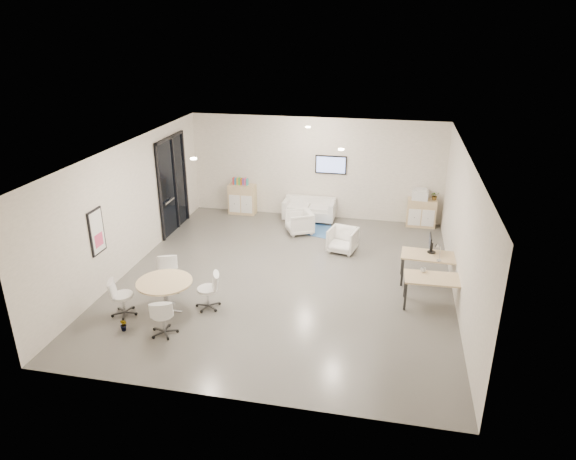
% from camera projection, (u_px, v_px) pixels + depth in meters
% --- Properties ---
extents(room_shell, '(9.60, 10.60, 4.80)m').
position_uv_depth(room_shell, '(286.00, 218.00, 12.12)').
color(room_shell, '#575550').
rests_on(room_shell, ground).
extents(glass_door, '(0.09, 1.90, 2.85)m').
position_uv_depth(glass_door, '(173.00, 182.00, 15.18)').
color(glass_door, black).
rests_on(glass_door, room_shell).
extents(artwork, '(0.05, 0.54, 1.04)m').
position_uv_depth(artwork, '(97.00, 232.00, 11.44)').
color(artwork, black).
rests_on(artwork, room_shell).
extents(wall_tv, '(0.98, 0.06, 0.58)m').
position_uv_depth(wall_tv, '(331.00, 165.00, 16.02)').
color(wall_tv, black).
rests_on(wall_tv, room_shell).
extents(ceiling_spots, '(3.14, 4.14, 0.03)m').
position_uv_depth(ceiling_spots, '(285.00, 144.00, 12.32)').
color(ceiling_spots, '#FFEAC6').
rests_on(ceiling_spots, room_shell).
extents(sideboard_left, '(0.87, 0.45, 0.98)m').
position_uv_depth(sideboard_left, '(242.00, 199.00, 16.84)').
color(sideboard_left, tan).
rests_on(sideboard_left, room_shell).
extents(sideboard_right, '(0.87, 0.42, 0.87)m').
position_uv_depth(sideboard_right, '(421.00, 213.00, 15.79)').
color(sideboard_right, tan).
rests_on(sideboard_right, room_shell).
extents(books, '(0.50, 0.14, 0.22)m').
position_uv_depth(books, '(240.00, 181.00, 16.62)').
color(books, red).
rests_on(books, sideboard_left).
extents(printer, '(0.51, 0.44, 0.34)m').
position_uv_depth(printer, '(420.00, 194.00, 15.58)').
color(printer, white).
rests_on(printer, sideboard_right).
extents(loveseat, '(1.62, 0.83, 0.60)m').
position_uv_depth(loveseat, '(309.00, 210.00, 16.33)').
color(loveseat, beige).
rests_on(loveseat, room_shell).
extents(blue_rug, '(1.74, 1.41, 0.01)m').
position_uv_depth(blue_rug, '(326.00, 232.00, 15.50)').
color(blue_rug, '#2F5A92').
rests_on(blue_rug, room_shell).
extents(armchair_left, '(0.93, 0.95, 0.74)m').
position_uv_depth(armchair_left, '(299.00, 221.00, 15.29)').
color(armchair_left, beige).
rests_on(armchair_left, room_shell).
extents(armchair_right, '(0.85, 0.82, 0.74)m').
position_uv_depth(armchair_right, '(343.00, 239.00, 14.06)').
color(armchair_right, beige).
rests_on(armchair_right, room_shell).
extents(desk_rear, '(1.45, 0.79, 0.74)m').
position_uv_depth(desk_rear, '(431.00, 258.00, 12.25)').
color(desk_rear, tan).
rests_on(desk_rear, room_shell).
extents(desk_front, '(1.38, 0.72, 0.71)m').
position_uv_depth(desk_front, '(436.00, 281.00, 11.21)').
color(desk_front, tan).
rests_on(desk_front, room_shell).
extents(monitor, '(0.20, 0.50, 0.44)m').
position_uv_depth(monitor, '(431.00, 243.00, 12.28)').
color(monitor, black).
rests_on(monitor, desk_rear).
extents(round_table, '(1.20, 1.20, 0.73)m').
position_uv_depth(round_table, '(165.00, 285.00, 11.03)').
color(round_table, tan).
rests_on(round_table, room_shell).
extents(meeting_chairs, '(2.43, 2.43, 0.82)m').
position_uv_depth(meeting_chairs, '(166.00, 294.00, 11.12)').
color(meeting_chairs, white).
rests_on(meeting_chairs, room_shell).
extents(plant_cabinet, '(0.31, 0.33, 0.21)m').
position_uv_depth(plant_cabinet, '(435.00, 197.00, 15.54)').
color(plant_cabinet, '#3F7F3F').
rests_on(plant_cabinet, sideboard_right).
extents(plant_floor, '(0.25, 0.32, 0.13)m').
position_uv_depth(plant_floor, '(124.00, 328.00, 10.52)').
color(plant_floor, '#3F7F3F').
rests_on(plant_floor, room_shell).
extents(cup, '(0.13, 0.11, 0.12)m').
position_uv_depth(cup, '(423.00, 270.00, 11.43)').
color(cup, white).
rests_on(cup, desk_front).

